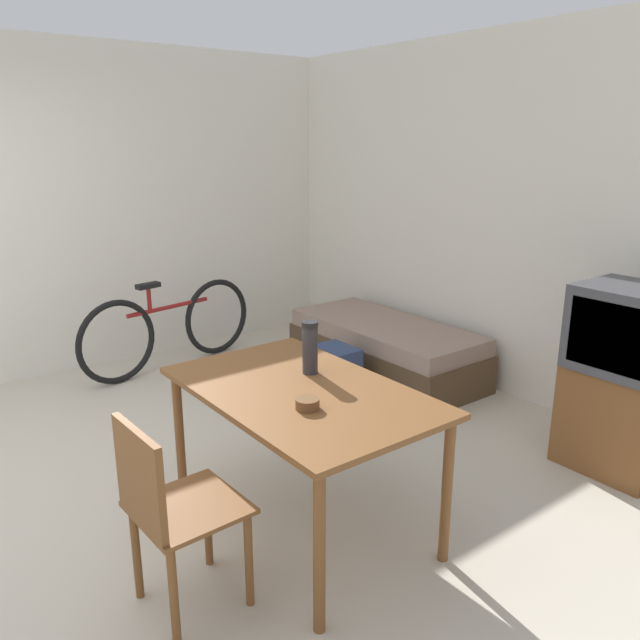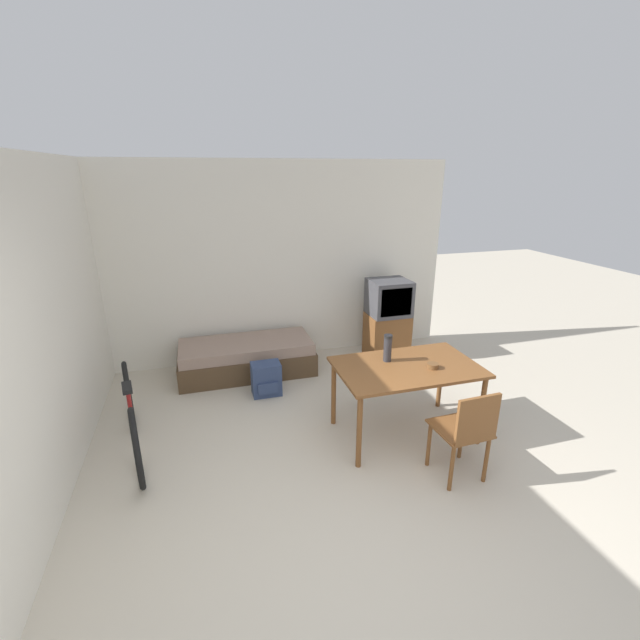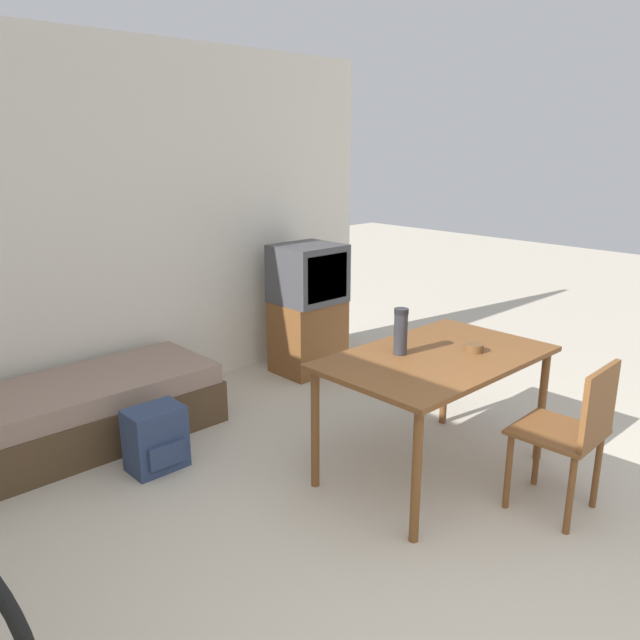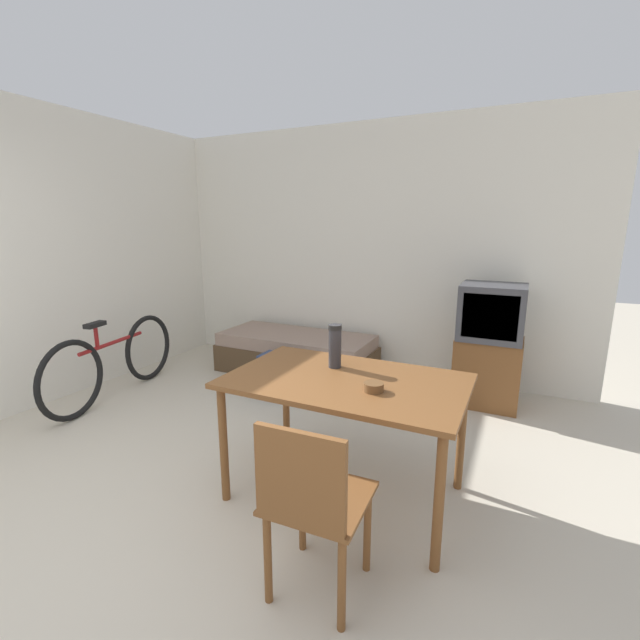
% 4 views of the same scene
% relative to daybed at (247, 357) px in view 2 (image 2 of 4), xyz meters
% --- Properties ---
extents(ground_plane, '(20.00, 20.00, 0.00)m').
position_rel_daybed_xyz_m(ground_plane, '(0.40, -3.19, -0.22)').
color(ground_plane, beige).
extents(wall_back, '(5.19, 0.06, 2.70)m').
position_rel_daybed_xyz_m(wall_back, '(0.40, 0.49, 1.13)').
color(wall_back, silver).
rests_on(wall_back, ground_plane).
extents(wall_left, '(0.06, 4.65, 2.70)m').
position_rel_daybed_xyz_m(wall_left, '(-1.73, -1.36, 1.13)').
color(wall_left, silver).
rests_on(wall_left, ground_plane).
extents(daybed, '(1.75, 0.76, 0.44)m').
position_rel_daybed_xyz_m(daybed, '(0.00, 0.00, 0.00)').
color(daybed, '#4C3823').
rests_on(daybed, ground_plane).
extents(tv, '(0.57, 0.49, 1.13)m').
position_rel_daybed_xyz_m(tv, '(2.01, 0.00, 0.35)').
color(tv, brown).
rests_on(tv, ground_plane).
extents(dining_table, '(1.38, 0.86, 0.76)m').
position_rel_daybed_xyz_m(dining_table, '(1.36, -1.84, 0.46)').
color(dining_table, brown).
rests_on(dining_table, ground_plane).
extents(wooden_chair, '(0.44, 0.44, 0.87)m').
position_rel_daybed_xyz_m(wooden_chair, '(1.53, -2.62, 0.28)').
color(wooden_chair, brown).
rests_on(wooden_chair, ground_plane).
extents(bicycle, '(0.35, 1.70, 0.78)m').
position_rel_daybed_xyz_m(bicycle, '(-1.24, -1.38, 0.14)').
color(bicycle, black).
rests_on(bicycle, ground_plane).
extents(thermos_flask, '(0.08, 0.08, 0.28)m').
position_rel_daybed_xyz_m(thermos_flask, '(1.22, -1.68, 0.69)').
color(thermos_flask, '#2D2D33').
rests_on(thermos_flask, dining_table).
extents(mate_bowl, '(0.11, 0.11, 0.05)m').
position_rel_daybed_xyz_m(mate_bowl, '(1.57, -1.96, 0.57)').
color(mate_bowl, brown).
rests_on(mate_bowl, dining_table).
extents(backpack, '(0.34, 0.27, 0.40)m').
position_rel_daybed_xyz_m(backpack, '(0.15, -0.65, -0.02)').
color(backpack, navy).
rests_on(backpack, ground_plane).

